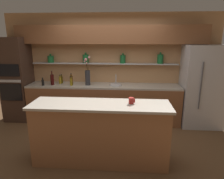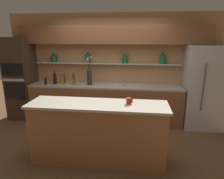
# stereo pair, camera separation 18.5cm
# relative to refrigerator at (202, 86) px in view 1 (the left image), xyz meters

# --- Properties ---
(ground_plane) EXTENTS (12.00, 12.00, 0.00)m
(ground_plane) POSITION_rel_refrigerator_xyz_m (-2.15, -1.20, -0.94)
(ground_plane) COLOR brown
(back_wall_unit) EXTENTS (5.20, 0.44, 2.60)m
(back_wall_unit) POSITION_rel_refrigerator_xyz_m (-2.15, 0.33, 0.61)
(back_wall_unit) COLOR tan
(back_wall_unit) RESTS_ON ground_plane
(back_counter_unit) EXTENTS (3.65, 0.62, 0.92)m
(back_counter_unit) POSITION_rel_refrigerator_xyz_m (-2.29, 0.04, -0.48)
(back_counter_unit) COLOR brown
(back_counter_unit) RESTS_ON ground_plane
(island_counter) EXTENTS (2.23, 0.61, 1.02)m
(island_counter) POSITION_rel_refrigerator_xyz_m (-2.15, -1.64, -0.42)
(island_counter) COLOR #99603D
(island_counter) RESTS_ON ground_plane
(refrigerator) EXTENTS (0.90, 0.73, 1.87)m
(refrigerator) POSITION_rel_refrigerator_xyz_m (0.00, 0.00, 0.00)
(refrigerator) COLOR #B7B7BC
(refrigerator) RESTS_ON ground_plane
(oven_tower) EXTENTS (0.61, 0.64, 2.04)m
(oven_tower) POSITION_rel_refrigerator_xyz_m (-4.44, 0.04, 0.08)
(oven_tower) COLOR #3D281E
(oven_tower) RESTS_ON ground_plane
(flower_vase) EXTENTS (0.17, 0.15, 0.69)m
(flower_vase) POSITION_rel_refrigerator_xyz_m (-2.67, 0.00, 0.20)
(flower_vase) COLOR #2D2D33
(flower_vase) RESTS_ON back_counter_unit
(sink_fixture) EXTENTS (0.29, 0.29, 0.25)m
(sink_fixture) POSITION_rel_refrigerator_xyz_m (-2.00, 0.05, 0.01)
(sink_fixture) COLOR #B7B7BC
(sink_fixture) RESTS_ON back_counter_unit
(bottle_sauce_0) EXTENTS (0.06, 0.06, 0.19)m
(bottle_sauce_0) POSITION_rel_refrigerator_xyz_m (-3.72, -0.12, 0.06)
(bottle_sauce_0) COLOR black
(bottle_sauce_0) RESTS_ON back_counter_unit
(bottle_oil_1) EXTENTS (0.06, 0.06, 0.22)m
(bottle_oil_1) POSITION_rel_refrigerator_xyz_m (-3.35, 0.15, 0.07)
(bottle_oil_1) COLOR #47380A
(bottle_oil_1) RESTS_ON back_counter_unit
(bottle_wine_2) EXTENTS (0.08, 0.08, 0.34)m
(bottle_wine_2) POSITION_rel_refrigerator_xyz_m (-3.52, -0.04, 0.11)
(bottle_wine_2) COLOR #380C0C
(bottle_wine_2) RESTS_ON back_counter_unit
(bottle_spirit_3) EXTENTS (0.07, 0.07, 0.27)m
(bottle_spirit_3) POSITION_rel_refrigerator_xyz_m (-3.07, 0.01, 0.10)
(bottle_spirit_3) COLOR #4C2D0C
(bottle_spirit_3) RESTS_ON back_counter_unit
(bottle_spirit_4) EXTENTS (0.06, 0.06, 0.24)m
(bottle_spirit_4) POSITION_rel_refrigerator_xyz_m (-3.59, 0.14, 0.08)
(bottle_spirit_4) COLOR #4C2D0C
(bottle_spirit_4) RESTS_ON back_counter_unit
(bottle_oil_5) EXTENTS (0.06, 0.06, 0.22)m
(bottle_oil_5) POSITION_rel_refrigerator_xyz_m (-3.37, 0.07, 0.07)
(bottle_oil_5) COLOR olive
(bottle_oil_5) RESTS_ON back_counter_unit
(bottle_oil_6) EXTENTS (0.06, 0.06, 0.22)m
(bottle_oil_6) POSITION_rel_refrigerator_xyz_m (-3.05, -0.07, 0.07)
(bottle_oil_6) COLOR olive
(bottle_oil_6) RESTS_ON back_counter_unit
(coffee_mug) EXTENTS (0.10, 0.08, 0.10)m
(coffee_mug) POSITION_rel_refrigerator_xyz_m (-1.66, -1.59, 0.13)
(coffee_mug) COLOR maroon
(coffee_mug) RESTS_ON island_counter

